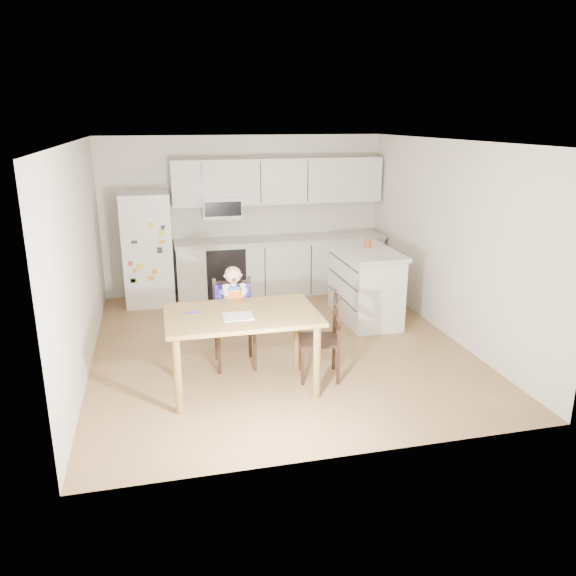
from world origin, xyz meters
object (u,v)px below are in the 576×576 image
Objects in this scene: dining_table at (242,323)px; chair_side at (328,331)px; kitchen_island at (365,284)px; red_cup at (368,243)px; refrigerator at (148,249)px; chair_booster at (234,306)px.

dining_table is 0.96m from chair_side.
kitchen_island is 0.89× the size of dining_table.
chair_side is at bearing -122.41° from kitchen_island.
red_cup reaches higher than chair_side.
refrigerator is 3.31m from kitchen_island.
red_cup is 0.09× the size of chair_booster.
chair_side is (-1.14, -1.80, -0.54)m from red_cup.
red_cup is at bearing 60.00° from kitchen_island.
dining_table is at bearing -139.55° from kitchen_island.
chair_side is (-1.07, -1.68, 0.02)m from kitchen_island.
chair_side is at bearing -29.80° from chair_booster.
red_cup reaches higher than dining_table.
chair_booster reaches higher than dining_table.
dining_table is (-2.01, -1.72, 0.21)m from kitchen_island.
dining_table is at bearing -77.31° from chair_side.
red_cup is 0.11× the size of chair_side.
refrigerator is 1.45× the size of chair_booster.
red_cup is at bearing 32.40° from chair_booster.
red_cup is (0.07, 0.12, 0.56)m from kitchen_island.
refrigerator reaches higher than chair_side.
kitchen_island reaches higher than chair_side.
chair_side is at bearing 1.96° from dining_table.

